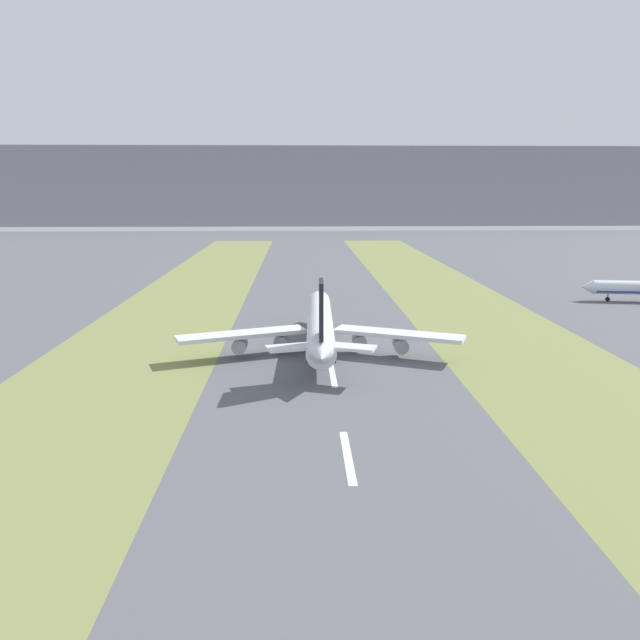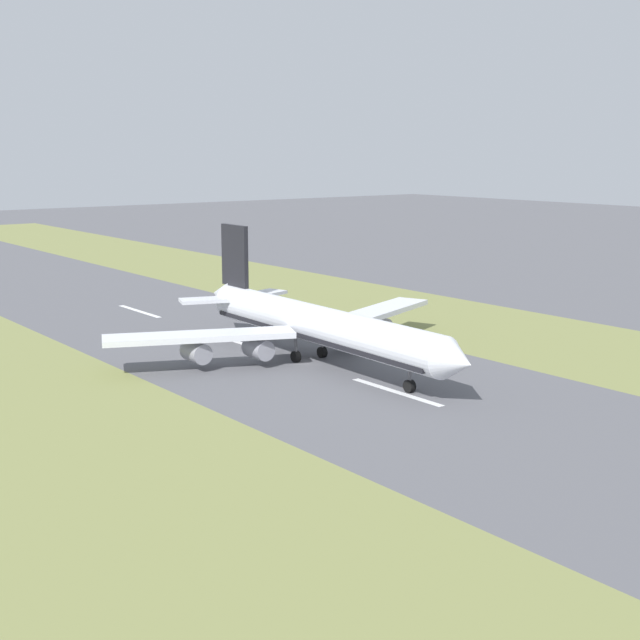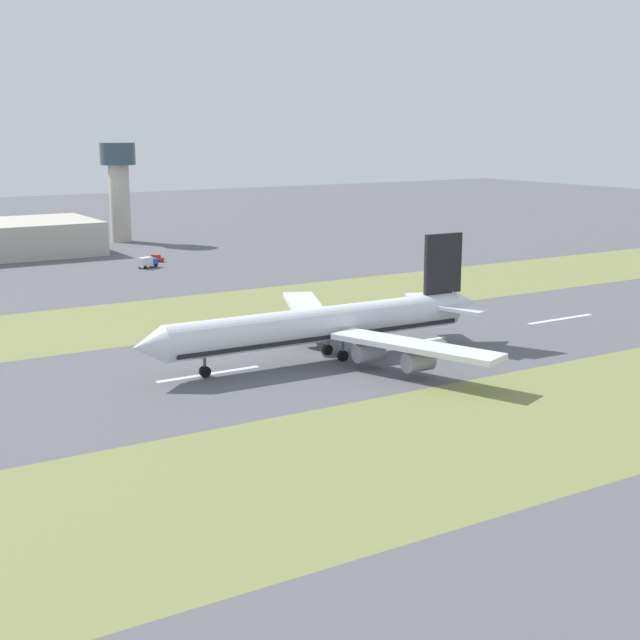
% 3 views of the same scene
% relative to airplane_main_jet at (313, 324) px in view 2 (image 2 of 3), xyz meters
% --- Properties ---
extents(ground_plane, '(800.00, 800.00, 0.00)m').
position_rel_airplane_main_jet_xyz_m(ground_plane, '(1.93, 0.84, -6.02)').
color(ground_plane, '#56565B').
extents(grass_median_west, '(40.00, 600.00, 0.01)m').
position_rel_airplane_main_jet_xyz_m(grass_median_west, '(-43.07, 0.84, -6.02)').
color(grass_median_west, olive).
rests_on(grass_median_west, ground).
extents(grass_median_east, '(40.00, 600.00, 0.01)m').
position_rel_airplane_main_jet_xyz_m(grass_median_east, '(46.93, 0.84, -6.02)').
color(grass_median_east, olive).
rests_on(grass_median_east, ground).
extents(centreline_dash_near, '(1.20, 18.00, 0.01)m').
position_rel_airplane_main_jet_xyz_m(centreline_dash_near, '(1.93, -58.10, -6.01)').
color(centreline_dash_near, silver).
rests_on(centreline_dash_near, ground).
extents(centreline_dash_mid, '(1.20, 18.00, 0.01)m').
position_rel_airplane_main_jet_xyz_m(centreline_dash_mid, '(1.93, -18.10, -6.01)').
color(centreline_dash_mid, silver).
rests_on(centreline_dash_mid, ground).
extents(centreline_dash_far, '(1.20, 18.00, 0.01)m').
position_rel_airplane_main_jet_xyz_m(centreline_dash_far, '(1.93, 21.90, -6.01)').
color(centreline_dash_far, silver).
rests_on(centreline_dash_far, ground).
extents(airplane_main_jet, '(64.11, 67.12, 20.20)m').
position_rel_airplane_main_jet_xyz_m(airplane_main_jet, '(0.00, 0.00, 0.00)').
color(airplane_main_jet, silver).
rests_on(airplane_main_jet, ground).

